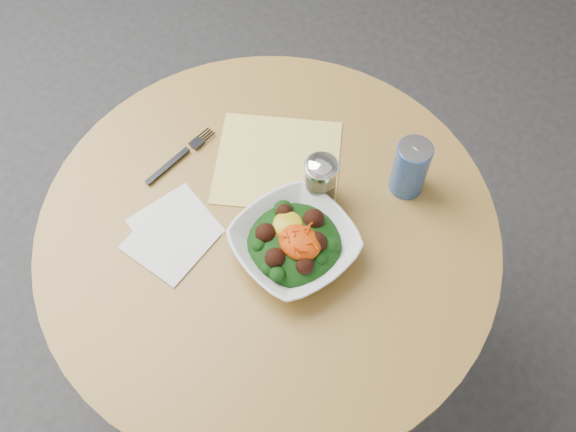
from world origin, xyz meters
name	(u,v)px	position (x,y,z in m)	size (l,w,h in m)	color
ground	(275,351)	(0.00, 0.00, 0.00)	(6.00, 6.00, 0.00)	#2B2B2E
table	(270,271)	(0.00, 0.00, 0.55)	(0.90, 0.90, 0.75)	black
cloth_napkin	(278,162)	(-0.07, 0.14, 0.75)	(0.25, 0.23, 0.00)	yellow
paper_napkins	(173,233)	(-0.14, -0.12, 0.75)	(0.18, 0.19, 0.00)	white
salad_bowl	(294,243)	(0.07, -0.01, 0.78)	(0.27, 0.27, 0.08)	white
fork	(182,154)	(-0.24, 0.04, 0.76)	(0.04, 0.18, 0.00)	black
spice_shaker	(320,180)	(0.04, 0.12, 0.81)	(0.07, 0.07, 0.12)	silver
beverage_can	(410,168)	(0.17, 0.23, 0.81)	(0.07, 0.07, 0.13)	navy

